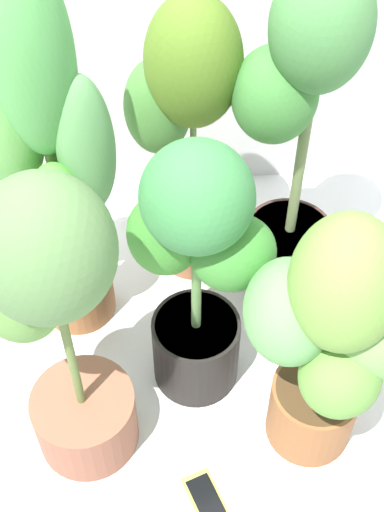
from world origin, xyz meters
name	(u,v)px	position (x,y,z in m)	size (l,w,h in m)	color
ground_plane	(191,407)	(0.00, 0.00, 0.00)	(8.00, 8.00, 0.00)	silver
potted_plant_back_center	(186,120)	(0.02, 0.51, 0.51)	(0.32, 0.28, 0.84)	brown
potted_plant_back_right	(296,130)	(0.28, 0.43, 0.53)	(0.38, 0.32, 0.96)	#341F1B
potted_plant_back_left	(48,155)	(-0.30, 0.33, 0.57)	(0.35, 0.27, 1.06)	brown
potted_plant_front_right	(332,334)	(0.28, -0.08, 0.42)	(0.38, 0.31, 0.72)	brown
potted_plant_center	(197,267)	(0.02, 0.11, 0.43)	(0.34, 0.32, 0.76)	black
potted_plant_front_left	(55,319)	(-0.27, -0.06, 0.48)	(0.33, 0.28, 0.84)	brown
cell_phone	(207,500)	(0.02, -0.24, 0.00)	(0.12, 0.16, 0.01)	#D2CC4E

